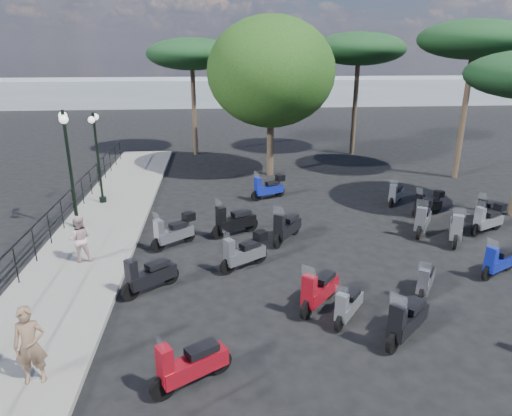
{
  "coord_description": "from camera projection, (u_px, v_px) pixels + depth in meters",
  "views": [
    {
      "loc": [
        -2.25,
        -11.11,
        6.3
      ],
      "look_at": [
        -0.92,
        3.44,
        1.2
      ],
      "focal_mm": 32.0,
      "sensor_mm": 36.0,
      "label": 1
    }
  ],
  "objects": [
    {
      "name": "scooter_25",
      "position": [
        487.0,
        210.0,
        17.58
      ],
      "size": [
        1.38,
        0.88,
        1.22
      ],
      "rotation": [
        0.0,
        0.0,
        2.09
      ],
      "color": "black",
      "rests_on": "ground"
    },
    {
      "name": "scooter_1",
      "position": [
        149.0,
        276.0,
        12.35
      ],
      "size": [
        1.45,
        1.23,
        1.42
      ],
      "rotation": [
        0.0,
        0.0,
        2.26
      ],
      "color": "black",
      "rests_on": "ground"
    },
    {
      "name": "scooter_23",
      "position": [
        499.0,
        262.0,
        13.28
      ],
      "size": [
        1.47,
        0.91,
        1.29
      ],
      "rotation": [
        0.0,
        0.0,
        2.07
      ],
      "color": "black",
      "rests_on": "ground"
    },
    {
      "name": "pine_2",
      "position": [
        192.0,
        54.0,
        26.87
      ],
      "size": [
        5.36,
        5.36,
        6.98
      ],
      "color": "#38281E",
      "rests_on": "ground"
    },
    {
      "name": "scooter_14",
      "position": [
        269.0,
        188.0,
        20.12
      ],
      "size": [
        1.58,
        0.92,
        1.35
      ],
      "rotation": [
        0.0,
        0.0,
        2.0
      ],
      "color": "black",
      "rests_on": "ground"
    },
    {
      "name": "lamp_post_1",
      "position": [
        69.0,
        162.0,
        15.97
      ],
      "size": [
        0.59,
        1.2,
        4.22
      ],
      "rotation": [
        0.0,
        0.0,
        0.32
      ],
      "color": "black",
      "rests_on": "sidewalk"
    },
    {
      "name": "scooter_20",
      "position": [
        396.0,
        195.0,
        19.47
      ],
      "size": [
        1.04,
        1.27,
        1.23
      ],
      "rotation": [
        0.0,
        0.0,
        2.47
      ],
      "color": "black",
      "rests_on": "ground"
    },
    {
      "name": "pine_0",
      "position": [
        359.0,
        49.0,
        26.94
      ],
      "size": [
        5.52,
        5.52,
        7.29
      ],
      "color": "#38281E",
      "rests_on": "ground"
    },
    {
      "name": "scooter_10",
      "position": [
        406.0,
        321.0,
        10.28
      ],
      "size": [
        1.42,
        1.34,
        1.46
      ],
      "rotation": [
        0.0,
        0.0,
        2.32
      ],
      "color": "black",
      "rests_on": "ground"
    },
    {
      "name": "scooter_26",
      "position": [
        428.0,
        204.0,
        18.13
      ],
      "size": [
        1.48,
        0.8,
        1.24
      ],
      "rotation": [
        0.0,
        0.0,
        1.96
      ],
      "color": "black",
      "rests_on": "ground"
    },
    {
      "name": "pine_1",
      "position": [
        475.0,
        40.0,
        21.47
      ],
      "size": [
        5.29,
        5.29,
        7.66
      ],
      "color": "#38281E",
      "rests_on": "ground"
    },
    {
      "name": "scooter_8",
      "position": [
        234.0,
        222.0,
        16.16
      ],
      "size": [
        1.7,
        1.05,
        1.49
      ],
      "rotation": [
        0.0,
        0.0,
        2.07
      ],
      "color": "black",
      "rests_on": "ground"
    },
    {
      "name": "scooter_11",
      "position": [
        404.0,
        319.0,
        10.39
      ],
      "size": [
        1.23,
        1.36,
        1.37
      ],
      "rotation": [
        0.0,
        0.0,
        2.41
      ],
      "color": "black",
      "rests_on": "ground"
    },
    {
      "name": "scooter_12",
      "position": [
        425.0,
        281.0,
        12.26
      ],
      "size": [
        0.93,
        1.27,
        1.18
      ],
      "rotation": [
        0.0,
        0.0,
        2.54
      ],
      "color": "black",
      "rests_on": "ground"
    },
    {
      "name": "distant_hills",
      "position": [
        232.0,
        92.0,
        54.53
      ],
      "size": [
        70.0,
        8.0,
        3.0
      ],
      "primitive_type": "cube",
      "color": "gray",
      "rests_on": "ground"
    },
    {
      "name": "railing",
      "position": [
        41.0,
        230.0,
        14.38
      ],
      "size": [
        0.04,
        26.04,
        1.1
      ],
      "color": "black",
      "rests_on": "sidewalk"
    },
    {
      "name": "scooter_6",
      "position": [
        348.0,
        306.0,
        11.05
      ],
      "size": [
        0.99,
        1.25,
        1.2
      ],
      "rotation": [
        0.0,
        0.0,
        2.49
      ],
      "color": "black",
      "rests_on": "ground"
    },
    {
      "name": "scooter_13",
      "position": [
        286.0,
        228.0,
        15.63
      ],
      "size": [
        1.18,
        1.56,
        1.47
      ],
      "rotation": [
        0.0,
        0.0,
        2.52
      ],
      "color": "black",
      "rests_on": "ground"
    },
    {
      "name": "broadleaf_tree",
      "position": [
        271.0,
        72.0,
        22.52
      ],
      "size": [
        6.35,
        6.35,
        7.93
      ],
      "color": "#38281E",
      "rests_on": "ground"
    },
    {
      "name": "pedestrian_far",
      "position": [
        80.0,
        239.0,
        13.78
      ],
      "size": [
        0.78,
        0.65,
        1.47
      ],
      "primitive_type": "imported",
      "rotation": [
        0.0,
        0.0,
        3.28
      ],
      "color": "#C2A2A4",
      "rests_on": "sidewalk"
    },
    {
      "name": "scooter_3",
      "position": [
        174.0,
        232.0,
        15.23
      ],
      "size": [
        1.45,
        1.24,
        1.39
      ],
      "rotation": [
        0.0,
        0.0,
        2.25
      ],
      "color": "black",
      "rests_on": "ground"
    },
    {
      "name": "scooter_19",
      "position": [
        456.0,
        228.0,
        15.58
      ],
      "size": [
        1.04,
        1.7,
        1.48
      ],
      "rotation": [
        0.0,
        0.0,
        2.66
      ],
      "color": "black",
      "rests_on": "ground"
    },
    {
      "name": "scooter_7",
      "position": [
        319.0,
        291.0,
        11.58
      ],
      "size": [
        1.26,
        1.44,
        1.44
      ],
      "rotation": [
        0.0,
        0.0,
        2.43
      ],
      "color": "black",
      "rests_on": "ground"
    },
    {
      "name": "scooter_2",
      "position": [
        244.0,
        252.0,
        13.7
      ],
      "size": [
        1.52,
        1.11,
        1.38
      ],
      "rotation": [
        0.0,
        0.0,
        2.16
      ],
      "color": "black",
      "rests_on": "ground"
    },
    {
      "name": "woman",
      "position": [
        30.0,
        345.0,
        8.68
      ],
      "size": [
        0.64,
        0.46,
        1.63
      ],
      "primitive_type": "imported",
      "rotation": [
        0.0,
        0.0,
        0.12
      ],
      "color": "brown",
      "rests_on": "sidewalk"
    },
    {
      "name": "scooter_18",
      "position": [
        423.0,
        219.0,
        16.37
      ],
      "size": [
        1.17,
        1.61,
        1.46
      ],
      "rotation": [
        0.0,
        0.0,
        2.56
      ],
      "color": "black",
      "rests_on": "ground"
    },
    {
      "name": "scooter_5",
      "position": [
        190.0,
        365.0,
        8.85
      ],
      "size": [
        1.59,
        1.06,
        1.43
      ],
      "rotation": [
        0.0,
        0.0,
        2.12
      ],
      "color": "black",
      "rests_on": "ground"
    },
    {
      "name": "ground",
      "position": [
        300.0,
        288.0,
        12.71
      ],
      "size": [
        120.0,
        120.0,
        0.0
      ],
      "primitive_type": "plane",
      "color": "black",
      "rests_on": "ground"
    },
    {
      "name": "sidewalk",
      "position": [
        88.0,
        250.0,
        14.95
      ],
      "size": [
        3.0,
        30.0,
        0.15
      ],
      "primitive_type": "cube",
      "color": "slate",
      "rests_on": "ground"
    },
    {
      "name": "scooter_24",
      "position": [
        488.0,
        220.0,
        16.39
      ],
      "size": [
        1.57,
        0.93,
        1.34
      ],
      "rotation": [
        0.0,
        0.0,
        2.01
      ],
      "color": "black",
      "rests_on": "ground"
    },
    {
      "name": "lamp_post_2",
      "position": [
        97.0,
        152.0,
        18.7
      ],
      "size": [
        0.32,
        1.11,
        3.77
      ],
      "rotation": [
        0.0,
        0.0,
        0.06
      ],
      "color": "black",
      "rests_on": "sidewalk"
    }
  ]
}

